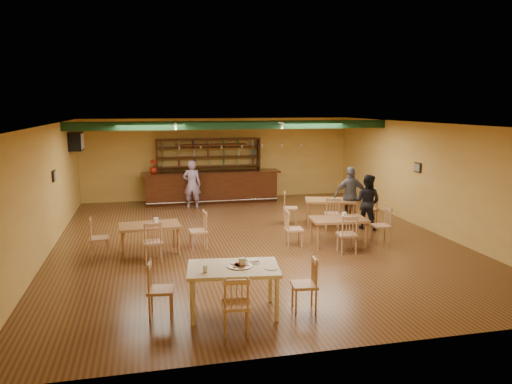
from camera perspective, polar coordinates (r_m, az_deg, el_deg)
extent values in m
plane|color=#4E2716|center=(12.85, -0.29, -5.55)|extent=(12.00, 12.00, 0.00)
cube|color=#113317|center=(15.13, -2.62, 7.82)|extent=(10.00, 0.30, 0.25)
cube|color=white|center=(15.52, -9.65, 8.01)|extent=(0.05, 2.50, 0.05)
cube|color=white|center=(16.02, 1.97, 8.20)|extent=(0.05, 2.50, 0.05)
cube|color=white|center=(16.46, -20.28, 5.58)|extent=(0.34, 0.70, 0.48)
cube|color=black|center=(13.39, -22.54, 1.75)|extent=(0.04, 0.34, 0.28)
cube|color=black|center=(14.83, 18.38, 2.74)|extent=(0.04, 0.34, 0.28)
cube|color=black|center=(17.62, -5.22, 0.57)|extent=(4.96, 0.85, 1.13)
cube|color=black|center=(18.15, -5.51, 2.68)|extent=(3.83, 0.40, 2.28)
imported|color=#AA210F|center=(17.36, -11.91, 2.93)|extent=(0.34, 0.34, 0.48)
cube|color=#8E5F32|center=(14.63, 8.63, -2.27)|extent=(1.64, 1.24, 0.73)
cube|color=#8E5F32|center=(11.86, -12.27, -5.36)|extent=(1.46, 0.94, 0.70)
cube|color=#8E5F32|center=(12.42, 9.57, -4.59)|extent=(1.43, 0.92, 0.69)
cube|color=tan|center=(8.35, -2.65, -11.37)|extent=(1.62, 1.15, 0.81)
cylinder|color=silver|center=(8.23, -1.92, -8.64)|extent=(0.55, 0.55, 0.01)
cylinder|color=#EAE5C6|center=(7.98, -5.95, -8.94)|extent=(0.08, 0.08, 0.11)
cube|color=white|center=(8.48, -0.39, -8.01)|extent=(0.22, 0.17, 0.03)
cube|color=silver|center=(8.31, -0.89, -8.39)|extent=(0.33, 0.13, 0.00)
cylinder|color=white|center=(8.13, 1.78, -8.88)|extent=(0.25, 0.25, 0.01)
imported|color=#7B489C|center=(16.68, -7.50, 0.90)|extent=(0.67, 0.50, 1.65)
imported|color=black|center=(14.14, 12.88, -1.11)|extent=(0.94, 0.96, 1.56)
imported|color=slate|center=(14.58, 11.01, -0.43)|extent=(1.03, 0.49, 1.70)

